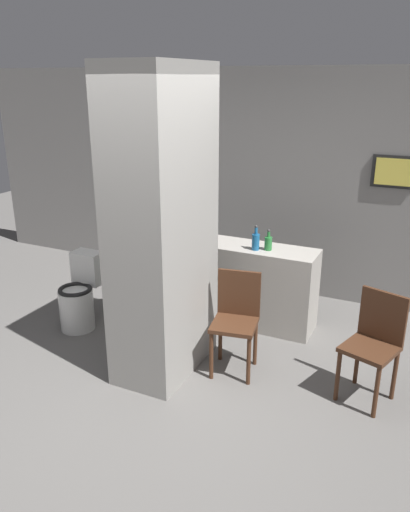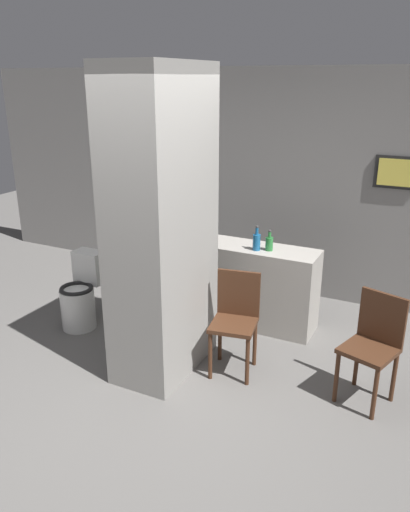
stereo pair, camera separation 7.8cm
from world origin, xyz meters
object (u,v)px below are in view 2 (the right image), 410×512
at_px(bottle_tall, 257,241).
at_px(bicycle, 171,291).
at_px(chair_near_pillar, 235,317).
at_px(chair_by_doorway, 373,343).
at_px(toilet, 81,296).

bearing_deg(bottle_tall, bicycle, -166.38).
distance_m(bicycle, bottle_tall, 1.10).
relative_size(chair_near_pillar, chair_by_doorway, 1.00).
height_order(chair_near_pillar, bicycle, chair_near_pillar).
height_order(bicycle, bottle_tall, bottle_tall).
bearing_deg(bottle_tall, toilet, -155.11).
bearing_deg(chair_by_doorway, bottle_tall, 168.06).
height_order(toilet, bicycle, toilet).
xyz_separation_m(chair_near_pillar, bottle_tall, (-0.13, 0.81, 0.44)).
distance_m(chair_by_doorway, bottle_tall, 1.54).
xyz_separation_m(toilet, bicycle, (0.76, 0.55, -0.01)).
relative_size(chair_by_doorway, bottle_tall, 3.50).
xyz_separation_m(chair_near_pillar, chair_by_doorway, (1.15, 0.07, 0.00)).
bearing_deg(bicycle, chair_near_pillar, -30.63).
height_order(toilet, bottle_tall, bottle_tall).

